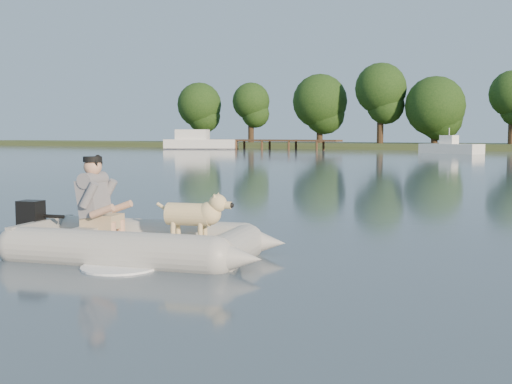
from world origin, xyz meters
The scene contains 8 objects.
water centered at (0.00, 0.00, 0.00)m, with size 160.00×160.00×0.00m, color #4F5F6B.
dock centered at (-26.00, 52.00, 0.52)m, with size 18.00×2.00×1.04m, color #4C331E, non-canonical shape.
dinghy centered at (-0.66, -0.20, 0.61)m, with size 4.84×3.44×1.43m, color #A09F9A, non-canonical shape.
man centered at (-1.37, -0.29, 0.80)m, with size 0.75×0.64×1.11m, color slate, non-canonical shape.
dog centered at (-0.01, -0.02, 0.53)m, with size 0.96×0.34×0.64m, color tan, non-canonical shape.
outboard_motor centered at (-2.34, -0.53, 0.32)m, with size 0.43×0.30×0.81m, color black, non-canonical shape.
cabin_cruiser centered at (-31.87, 50.48, 1.04)m, with size 7.94×2.83×2.46m, color white, non-canonical shape.
motorboat centered at (-5.56, 47.37, 1.01)m, with size 5.24×2.01×2.22m, color white, non-canonical shape.
Camera 1 is at (4.65, -7.04, 1.65)m, focal length 45.00 mm.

